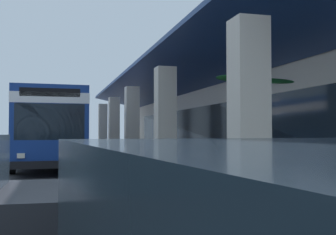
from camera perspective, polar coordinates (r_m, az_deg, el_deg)
The scene contains 5 objects.
ground at distance 22.07m, azimuth 6.78°, elevation -5.89°, with size 120.00×120.00×0.00m, color #38383A.
curb_strip at distance 17.85m, azimuth -5.40°, elevation -6.62°, with size 33.13×0.50×0.12m, color #9E998E.
plaza_building at distance 21.66m, azimuth 20.66°, elevation 3.13°, with size 27.91×16.54×6.77m.
transit_bus at distance 20.15m, azimuth -15.99°, elevation -0.92°, with size 11.31×3.16×3.34m.
potted_palm at distance 9.33m, azimuth 11.29°, elevation -7.68°, with size 1.55×1.85×2.73m.
Camera 1 is at (20.47, -0.11, 1.49)m, focal length 45.87 mm.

